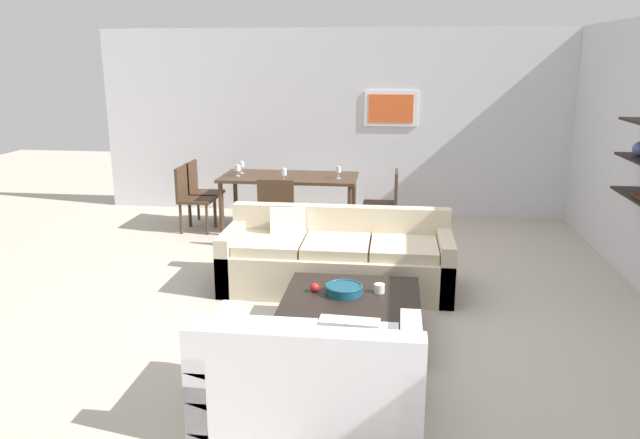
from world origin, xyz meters
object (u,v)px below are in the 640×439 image
Objects in this scene: apple_on_coffee_table at (315,287)px; dining_table at (289,181)px; loveseat_white at (312,378)px; dining_chair_left_near at (191,194)px; wine_glass_left_far at (242,165)px; dining_chair_right_near at (387,200)px; dining_chair_left_far at (200,188)px; sofa_beige at (336,260)px; decorative_bowl at (344,289)px; candle_jar at (379,288)px; wine_glass_left_near at (238,168)px; dining_chair_foot at (278,208)px; coffee_table at (351,317)px; wine_glass_foot at (284,172)px; wine_glass_right_near at (339,170)px.

apple_on_coffee_table is 3.30m from dining_table.
dining_table is at bearing 101.60° from loveseat_white.
wine_glass_left_far reaches higher than dining_chair_left_near.
dining_chair_right_near is 1.00× the size of dining_chair_left_far.
sofa_beige is at bearing 86.09° from apple_on_coffee_table.
dining_chair_left_near reaches higher than dining_table.
dining_table is at bearing 103.52° from apple_on_coffee_table.
dining_chair_left_far is (-2.33, 3.41, 0.08)m from decorative_bowl.
apple_on_coffee_table is 0.09× the size of dining_chair_right_near.
loveseat_white is 1.29m from apple_on_coffee_table.
decorative_bowl reaches higher than candle_jar.
dining_chair_left_near is at bearing -172.26° from wine_glass_left_near.
dining_chair_foot reaches higher than candle_jar.
coffee_table is 0.33m from candle_jar.
dining_chair_right_near is at bearing 7.62° from wine_glass_foot.
dining_chair_left_near is (-2.33, 3.02, 0.08)m from decorative_bowl.
dining_table reaches higher than coffee_table.
wine_glass_left_far reaches higher than decorative_bowl.
decorative_bowl is at bearing -66.86° from dining_chair_foot.
candle_jar is at bearing -48.42° from dining_chair_left_near.
wine_glass_foot is at bearing -158.73° from wine_glass_right_near.
dining_chair_foot is at bearing -54.38° from wine_glass_left_far.
loveseat_white is at bearing -88.25° from sofa_beige.
loveseat_white is (0.07, -2.38, 0.00)m from sofa_beige.
dining_table is at bearing -8.94° from wine_glass_left_far.
apple_on_coffee_table is at bearing -58.43° from dining_chair_left_far.
wine_glass_left_far is at bearing 125.62° from dining_chair_foot.
dining_chair_left_far is at bearing 121.57° from apple_on_coffee_table.
dining_chair_left_near is 5.74× the size of wine_glass_left_near.
dining_chair_right_near reaches higher than coffee_table.
wine_glass_left_far is (-1.98, 3.25, 0.45)m from candle_jar.
decorative_bowl is at bearing -95.62° from dining_chair_right_near.
candle_jar is 3.42m from dining_table.
decorative_bowl is 0.36× the size of dining_chair_left_near.
dining_chair_foot reaches higher than decorative_bowl.
wine_glass_left_near is (-1.99, 0.09, 0.35)m from dining_chair_right_near.
wine_glass_right_near is at bearing 94.89° from sofa_beige.
wine_glass_foot is 0.72m from wine_glass_left_near.
sofa_beige is 2.60× the size of dining_chair_left_near.
dining_table is 2.06× the size of dining_chair_left_near.
dining_chair_right_near is at bearing 85.68° from coffee_table.
decorative_bowl is at bearing -70.34° from wine_glass_foot.
dining_chair_right_near is at bearing 0.00° from dining_chair_left_near.
wine_glass_right_near is (1.99, -0.30, 0.36)m from dining_chair_left_far.
wine_glass_right_near reaches higher than decorative_bowl.
wine_glass_foot is at bearing 116.17° from sofa_beige.
candle_jar reaches higher than coffee_table.
sofa_beige is at bearing 91.75° from loveseat_white.
apple_on_coffee_table is at bearing 96.66° from loveseat_white.
wine_glass_left_far reaches higher than wine_glass_right_near.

